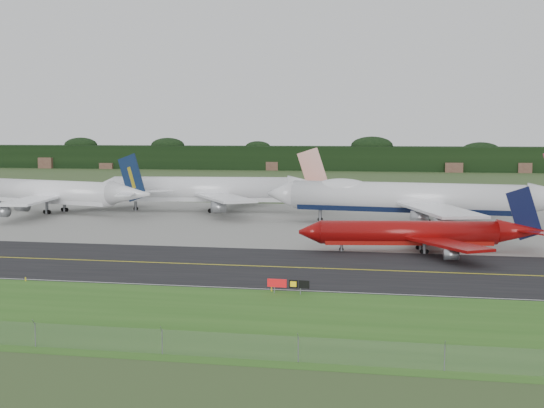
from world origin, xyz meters
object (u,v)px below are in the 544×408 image
(jet_star_tail, at_px, (214,190))
(taxiway_sign, at_px, (288,284))
(jet_ba_747, at_px, (417,198))
(jet_navy_gold, at_px, (55,193))
(jet_red_737, at_px, (422,234))

(jet_star_tail, bearing_deg, taxiway_sign, -69.18)
(jet_ba_747, xyz_separation_m, jet_star_tail, (-48.67, 19.05, -0.49))
(jet_ba_747, distance_m, jet_navy_gold, 85.55)
(jet_red_737, bearing_deg, jet_star_tail, 132.87)
(jet_red_737, bearing_deg, taxiway_sign, -113.82)
(jet_red_737, bearing_deg, jet_navy_gold, 153.27)
(jet_ba_747, bearing_deg, taxiway_sign, -101.89)
(jet_navy_gold, distance_m, jet_star_tail, 37.80)
(jet_red_737, bearing_deg, jet_ba_747, 91.63)
(jet_ba_747, xyz_separation_m, jet_red_737, (0.98, -34.45, -2.74))
(jet_ba_747, height_order, jet_navy_gold, jet_ba_747)
(jet_ba_747, bearing_deg, jet_navy_gold, 174.03)
(jet_navy_gold, xyz_separation_m, jet_star_tail, (36.42, 10.14, 0.44))
(jet_ba_747, distance_m, jet_red_737, 34.57)
(jet_ba_747, relative_size, jet_red_737, 1.69)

